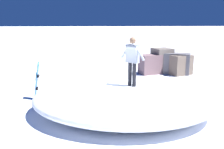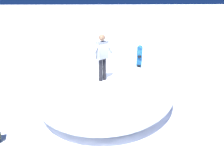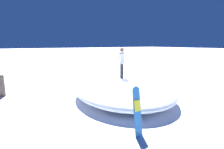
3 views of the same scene
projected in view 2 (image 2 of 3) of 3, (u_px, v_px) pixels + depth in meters
name	position (u px, v px, depth m)	size (l,w,h in m)	color
ground	(114.00, 98.00, 10.22)	(240.00, 240.00, 0.00)	white
snow_mound	(107.00, 90.00, 9.61)	(5.26, 6.71, 1.08)	white
snowboarder_standing	(102.00, 54.00, 8.80)	(0.83, 0.78, 1.75)	black
snowboard_primary_upright	(139.00, 59.00, 12.93)	(0.30, 0.29, 1.69)	#2672BF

